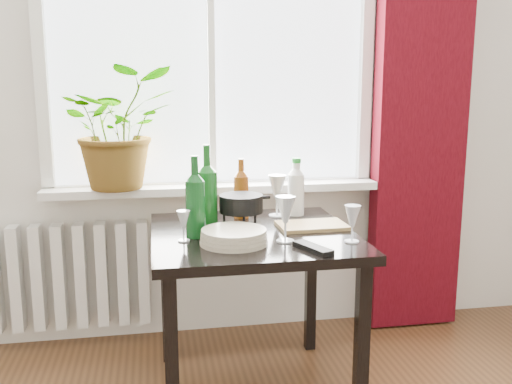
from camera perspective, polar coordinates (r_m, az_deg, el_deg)
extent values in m
cube|color=white|center=(3.01, -4.59, 15.34)|extent=(1.72, 0.08, 1.62)
cube|color=silver|center=(2.98, -4.23, 0.42)|extent=(1.72, 0.20, 0.04)
cube|color=#36040B|center=(3.22, 16.24, 9.24)|extent=(0.50, 0.12, 2.56)
cube|color=silver|center=(3.14, -18.06, -7.97)|extent=(0.80, 0.10, 0.55)
cube|color=black|center=(2.44, -0.34, -4.47)|extent=(0.85, 0.85, 0.04)
cube|color=black|center=(2.20, -8.42, -16.76)|extent=(0.05, 0.05, 0.70)
cube|color=black|center=(2.86, -8.94, -10.00)|extent=(0.05, 0.05, 0.70)
cube|color=black|center=(2.33, 10.51, -15.16)|extent=(0.05, 0.05, 0.70)
cube|color=black|center=(2.97, 5.48, -9.17)|extent=(0.05, 0.05, 0.70)
imported|color=#336E1D|center=(2.89, -13.54, 6.25)|extent=(0.64, 0.58, 0.60)
cylinder|color=beige|center=(2.25, -2.22, -4.49)|extent=(0.34, 0.34, 0.06)
cube|color=black|center=(2.18, 5.72, -5.59)|extent=(0.12, 0.19, 0.02)
cube|color=olive|center=(2.52, 5.61, -3.36)|extent=(0.30, 0.20, 0.02)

